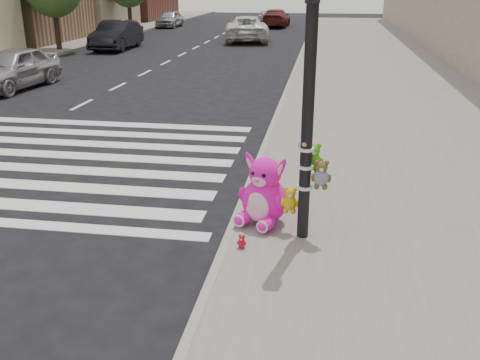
% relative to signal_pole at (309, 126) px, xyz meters
% --- Properties ---
extents(ground, '(120.00, 120.00, 0.00)m').
position_rel_signal_pole_xyz_m(ground, '(-2.62, -1.82, -1.76)').
color(ground, black).
rests_on(ground, ground).
extents(sidewalk_near, '(7.00, 80.00, 0.14)m').
position_rel_signal_pole_xyz_m(sidewalk_near, '(2.38, 8.18, -1.69)').
color(sidewalk_near, slate).
rests_on(sidewalk_near, ground).
extents(curb_edge, '(0.12, 80.00, 0.15)m').
position_rel_signal_pole_xyz_m(curb_edge, '(-1.07, 8.18, -1.69)').
color(curb_edge, gray).
rests_on(curb_edge, ground).
extents(signal_pole, '(0.70, 0.50, 4.00)m').
position_rel_signal_pole_xyz_m(signal_pole, '(0.00, 0.00, 0.00)').
color(signal_pole, black).
rests_on(signal_pole, sidewalk_near).
extents(pink_bunny, '(0.90, 0.97, 1.08)m').
position_rel_signal_pole_xyz_m(pink_bunny, '(-0.62, 0.35, -1.17)').
color(pink_bunny, '#FF15BF').
rests_on(pink_bunny, sidewalk_near).
extents(red_teddy, '(0.15, 0.11, 0.20)m').
position_rel_signal_pole_xyz_m(red_teddy, '(-0.82, -0.52, -1.52)').
color(red_teddy, red).
rests_on(red_teddy, sidewalk_near).
extents(car_silver_far, '(1.98, 4.29, 1.42)m').
position_rel_signal_pole_xyz_m(car_silver_far, '(-10.54, 10.23, -1.04)').
color(car_silver_far, '#ABAAAF').
rests_on(car_silver_far, ground).
extents(car_dark_far, '(1.71, 4.67, 1.53)m').
position_rel_signal_pole_xyz_m(car_dark_far, '(-11.18, 21.72, -0.99)').
color(car_dark_far, black).
rests_on(car_dark_far, ground).
extents(car_white_near, '(3.36, 5.82, 1.53)m').
position_rel_signal_pole_xyz_m(car_white_near, '(-4.77, 26.91, -0.99)').
color(car_white_near, silver).
rests_on(car_white_near, ground).
extents(car_maroon_near, '(2.13, 4.92, 1.41)m').
position_rel_signal_pole_xyz_m(car_maroon_near, '(-3.98, 37.98, -1.05)').
color(car_maroon_near, '#521817').
rests_on(car_maroon_near, ground).
extents(car_silver_deep, '(1.62, 3.86, 1.30)m').
position_rel_signal_pole_xyz_m(car_silver_deep, '(-12.42, 36.46, -1.10)').
color(car_silver_deep, '#AFAEB3').
rests_on(car_silver_deep, ground).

